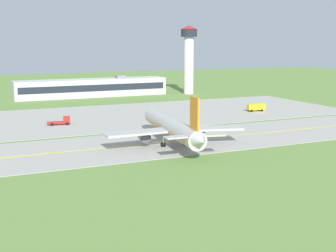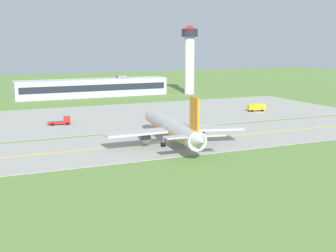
% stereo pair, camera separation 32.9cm
% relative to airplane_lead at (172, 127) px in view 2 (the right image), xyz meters
% --- Properties ---
extents(ground_plane, '(500.00, 500.00, 0.00)m').
position_rel_airplane_lead_xyz_m(ground_plane, '(-1.68, 2.95, -4.13)').
color(ground_plane, olive).
extents(taxiway_strip, '(240.00, 28.00, 0.10)m').
position_rel_airplane_lead_xyz_m(taxiway_strip, '(-1.68, 2.95, -4.08)').
color(taxiway_strip, '#9E9B93').
rests_on(taxiway_strip, ground).
extents(apron_pad, '(140.00, 52.00, 0.10)m').
position_rel_airplane_lead_xyz_m(apron_pad, '(8.32, 44.95, -4.08)').
color(apron_pad, '#9E9B93').
rests_on(apron_pad, ground).
extents(taxiway_centreline, '(220.00, 0.60, 0.01)m').
position_rel_airplane_lead_xyz_m(taxiway_centreline, '(-1.68, 2.95, -4.03)').
color(taxiway_centreline, yellow).
rests_on(taxiway_centreline, taxiway_strip).
extents(airplane_lead, '(32.26, 39.64, 12.70)m').
position_rel_airplane_lead_xyz_m(airplane_lead, '(0.00, 0.00, 0.00)').
color(airplane_lead, '#ADADA8').
rests_on(airplane_lead, ground).
extents(service_truck_baggage, '(6.63, 3.06, 2.59)m').
position_rel_airplane_lead_xyz_m(service_truck_baggage, '(-17.55, 36.28, -2.95)').
color(service_truck_baggage, red).
rests_on(service_truck_baggage, ground).
extents(service_truck_fuel, '(6.20, 2.90, 2.60)m').
position_rel_airplane_lead_xyz_m(service_truck_fuel, '(47.50, 35.20, -2.60)').
color(service_truck_fuel, yellow).
rests_on(service_truck_fuel, ground).
extents(terminal_building, '(64.72, 10.66, 8.69)m').
position_rel_airplane_lead_xyz_m(terminal_building, '(8.51, 100.18, -0.37)').
color(terminal_building, '#B2B2B7').
rests_on(terminal_building, ground).
extents(control_tower, '(7.60, 7.60, 30.27)m').
position_rel_airplane_lead_xyz_m(control_tower, '(51.17, 92.93, 13.90)').
color(control_tower, silver).
rests_on(control_tower, ground).
extents(traffic_cone_near_edge, '(0.44, 0.44, 0.60)m').
position_rel_airplane_lead_xyz_m(traffic_cone_near_edge, '(-2.60, -8.75, -3.83)').
color(traffic_cone_near_edge, orange).
rests_on(traffic_cone_near_edge, ground).
extents(traffic_cone_mid_edge, '(0.44, 0.44, 0.60)m').
position_rel_airplane_lead_xyz_m(traffic_cone_mid_edge, '(20.79, -8.97, -3.83)').
color(traffic_cone_mid_edge, orange).
rests_on(traffic_cone_mid_edge, ground).
extents(traffic_cone_far_edge, '(0.44, 0.44, 0.60)m').
position_rel_airplane_lead_xyz_m(traffic_cone_far_edge, '(7.17, 15.68, -3.83)').
color(traffic_cone_far_edge, orange).
rests_on(traffic_cone_far_edge, ground).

